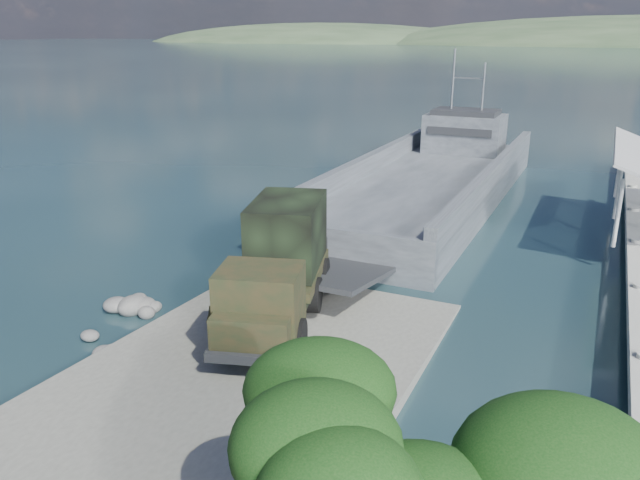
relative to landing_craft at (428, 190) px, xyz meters
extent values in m
plane|color=#152D34|center=(0.67, -23.51, -0.83)|extent=(1400.00, 1400.00, 0.00)
cube|color=slate|center=(0.67, -24.51, -0.58)|extent=(10.00, 18.00, 0.50)
cube|color=#3F444B|center=(0.00, 0.21, -0.40)|extent=(8.93, 29.12, 2.42)
cube|color=#3F444B|center=(-4.07, 0.24, 1.40)|extent=(0.79, 29.06, 1.26)
cube|color=#3F444B|center=(4.07, 0.18, 1.40)|extent=(0.79, 29.06, 1.26)
cube|color=#3F444B|center=(-0.10, -14.22, 0.14)|extent=(8.72, 0.45, 2.52)
cube|color=#3F444B|center=(0.07, 9.90, 2.27)|extent=(5.84, 3.92, 2.91)
cube|color=#282A2D|center=(0.07, 9.90, 3.91)|extent=(4.87, 3.14, 0.39)
cylinder|color=#A0A2A5|center=(-1.09, 9.90, 6.14)|extent=(0.15, 0.15, 4.84)
cylinder|color=#A0A2A5|center=(1.24, 9.89, 5.66)|extent=(0.15, 0.15, 3.87)
cylinder|color=black|center=(-0.45, -23.38, 0.35)|extent=(0.84, 1.45, 1.37)
cylinder|color=black|center=(1.88, -22.70, 0.35)|extent=(0.84, 1.45, 1.37)
cylinder|color=black|center=(-1.46, -19.93, 0.35)|extent=(0.84, 1.45, 1.37)
cylinder|color=black|center=(0.87, -19.25, 0.35)|extent=(0.84, 1.45, 1.37)
cylinder|color=black|center=(-2.05, -17.91, 0.35)|extent=(0.84, 1.45, 1.37)
cylinder|color=black|center=(0.28, -17.22, 0.35)|extent=(0.84, 1.45, 1.37)
cube|color=black|center=(-0.12, -20.20, 0.51)|extent=(4.48, 8.35, 0.26)
cube|color=black|center=(0.68, -22.94, 1.62)|extent=(3.13, 2.77, 2.11)
cube|color=black|center=(1.04, -24.15, 1.09)|extent=(2.60, 1.59, 1.06)
cube|color=black|center=(-0.53, -18.78, 0.88)|extent=(3.90, 5.40, 0.37)
cube|color=black|center=(-0.59, -18.58, 2.41)|extent=(3.56, 4.56, 2.64)
cube|color=#282A2D|center=(1.19, -24.66, 0.46)|extent=(2.61, 0.99, 0.32)
imported|color=black|center=(-0.47, -23.79, 0.57)|extent=(0.76, 0.60, 1.81)
ellipsoid|color=#0E360F|center=(6.34, -30.65, 4.20)|extent=(2.52, 2.52, 1.44)
camera|label=1|loc=(10.12, -38.85, 9.83)|focal=35.00mm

